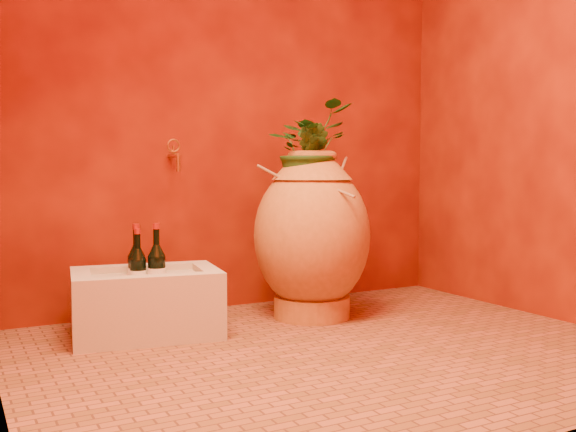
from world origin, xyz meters
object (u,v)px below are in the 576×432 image
stone_basin (146,304)px  wall_tap (174,154)px  wine_bottle_a (157,271)px  wine_bottle_b (137,271)px  amphora (312,235)px  wine_bottle_c (138,273)px

stone_basin → wall_tap: 0.79m
wine_bottle_a → wine_bottle_b: bearing=144.2°
amphora → wine_bottle_c: size_ratio=2.66×
stone_basin → wine_bottle_a: (0.05, 0.02, 0.14)m
stone_basin → wine_bottle_b: (-0.02, 0.07, 0.14)m
stone_basin → wall_tap: wall_tap is taller
amphora → wall_tap: size_ratio=5.08×
wine_bottle_b → wall_tap: (0.26, 0.25, 0.54)m
wine_bottle_a → wall_tap: wall_tap is taller
amphora → wine_bottle_a: bearing=176.1°
stone_basin → wine_bottle_a: wine_bottle_a is taller
stone_basin → wall_tap: (0.24, 0.32, 0.68)m
stone_basin → wine_bottle_a: size_ratio=2.05×
amphora → stone_basin: (-0.83, 0.04, -0.27)m
wine_bottle_b → wine_bottle_c: size_ratio=1.06×
wine_bottle_a → wine_bottle_c: size_ratio=1.07×
stone_basin → wine_bottle_b: 0.16m
wine_bottle_b → wine_bottle_a: bearing=-35.8°
wine_bottle_c → wine_bottle_a: bearing=-21.3°
wine_bottle_a → wine_bottle_b: wine_bottle_a is taller
stone_basin → wine_bottle_c: size_ratio=2.20×
stone_basin → wine_bottle_a: 0.15m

